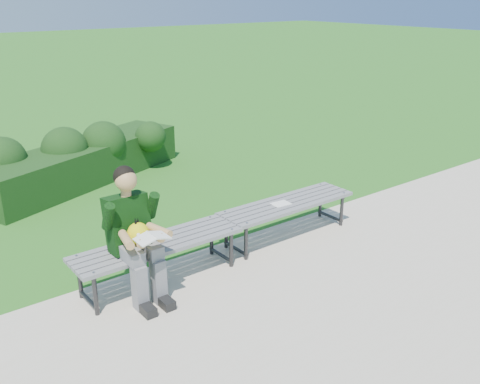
{
  "coord_description": "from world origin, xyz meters",
  "views": [
    {
      "loc": [
        -2.95,
        -4.76,
        2.85
      ],
      "look_at": [
        0.52,
        -0.2,
        0.71
      ],
      "focal_mm": 40.0,
      "sensor_mm": 36.0,
      "label": 1
    }
  ],
  "objects_px": {
    "hedge": "(79,158)",
    "bench_right": "(287,206)",
    "paper_sheet": "(281,204)",
    "bench_left": "(159,247)",
    "seated_boy": "(134,231)"
  },
  "relations": [
    {
      "from": "seated_boy",
      "to": "paper_sheet",
      "type": "distance_m",
      "value": 2.01
    },
    {
      "from": "bench_right",
      "to": "bench_left",
      "type": "bearing_deg",
      "value": -178.98
    },
    {
      "from": "hedge",
      "to": "bench_right",
      "type": "bearing_deg",
      "value": -70.83
    },
    {
      "from": "hedge",
      "to": "bench_left",
      "type": "xyz_separation_m",
      "value": [
        -0.56,
        -3.57,
        0.01
      ]
    },
    {
      "from": "bench_left",
      "to": "hedge",
      "type": "bearing_deg",
      "value": 81.1
    },
    {
      "from": "bench_right",
      "to": "seated_boy",
      "type": "relative_size",
      "value": 1.37
    },
    {
      "from": "bench_left",
      "to": "paper_sheet",
      "type": "bearing_deg",
      "value": 1.08
    },
    {
      "from": "bench_left",
      "to": "seated_boy",
      "type": "relative_size",
      "value": 1.37
    },
    {
      "from": "bench_right",
      "to": "hedge",
      "type": "bearing_deg",
      "value": 109.17
    },
    {
      "from": "bench_left",
      "to": "bench_right",
      "type": "distance_m",
      "value": 1.79
    },
    {
      "from": "hedge",
      "to": "bench_right",
      "type": "xyz_separation_m",
      "value": [
        1.23,
        -3.54,
        0.01
      ]
    },
    {
      "from": "seated_boy",
      "to": "paper_sheet",
      "type": "bearing_deg",
      "value": 3.54
    },
    {
      "from": "hedge",
      "to": "paper_sheet",
      "type": "xyz_separation_m",
      "value": [
        1.13,
        -3.54,
        0.07
      ]
    },
    {
      "from": "paper_sheet",
      "to": "bench_left",
      "type": "bearing_deg",
      "value": -178.92
    },
    {
      "from": "bench_left",
      "to": "bench_right",
      "type": "height_order",
      "value": "same"
    }
  ]
}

